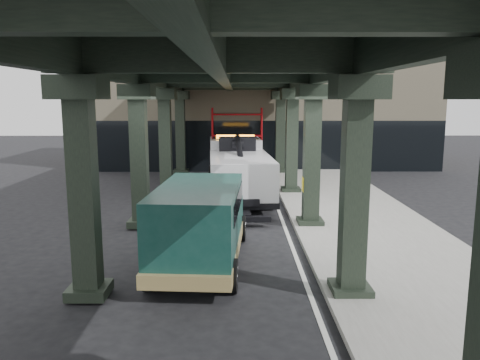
{
  "coord_description": "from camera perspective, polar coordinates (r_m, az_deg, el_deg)",
  "views": [
    {
      "loc": [
        -0.01,
        -14.16,
        4.5
      ],
      "look_at": [
        0.1,
        2.06,
        1.7
      ],
      "focal_mm": 35.0,
      "sensor_mm": 36.0,
      "label": 1
    }
  ],
  "objects": [
    {
      "name": "ground",
      "position": [
        14.86,
        -0.34,
        -7.84
      ],
      "size": [
        90.0,
        90.0,
        0.0
      ],
      "primitive_type": "plane",
      "color": "black",
      "rests_on": "ground"
    },
    {
      "name": "sidewalk",
      "position": [
        17.35,
        14.75,
        -5.31
      ],
      "size": [
        5.0,
        40.0,
        0.15
      ],
      "primitive_type": "cube",
      "color": "gray",
      "rests_on": "ground"
    },
    {
      "name": "scaffolding",
      "position": [
        28.9,
        -0.37,
        5.05
      ],
      "size": [
        3.08,
        0.88,
        4.0
      ],
      "color": "red",
      "rests_on": "ground"
    },
    {
      "name": "tow_truck",
      "position": [
        21.48,
        -0.27,
        1.55
      ],
      "size": [
        3.06,
        9.02,
        2.91
      ],
      "rotation": [
        0.0,
        0.0,
        0.06
      ],
      "color": "black",
      "rests_on": "ground"
    },
    {
      "name": "towed_van",
      "position": [
        12.76,
        -4.84,
        -5.13
      ],
      "size": [
        2.55,
        5.73,
        2.27
      ],
      "rotation": [
        0.0,
        0.0,
        -0.06
      ],
      "color": "#103A33",
      "rests_on": "ground"
    },
    {
      "name": "building",
      "position": [
        34.22,
        3.02,
        8.94
      ],
      "size": [
        22.0,
        10.0,
        8.0
      ],
      "primitive_type": "cube",
      "color": "#C6B793",
      "rests_on": "ground"
    },
    {
      "name": "lane_stripe",
      "position": [
        16.86,
        5.47,
        -5.71
      ],
      "size": [
        0.12,
        38.0,
        0.01
      ],
      "primitive_type": "cube",
      "color": "silver",
      "rests_on": "ground"
    },
    {
      "name": "viaduct",
      "position": [
        16.19,
        -1.82,
        13.19
      ],
      "size": [
        7.4,
        32.0,
        6.4
      ],
      "color": "black",
      "rests_on": "ground"
    }
  ]
}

